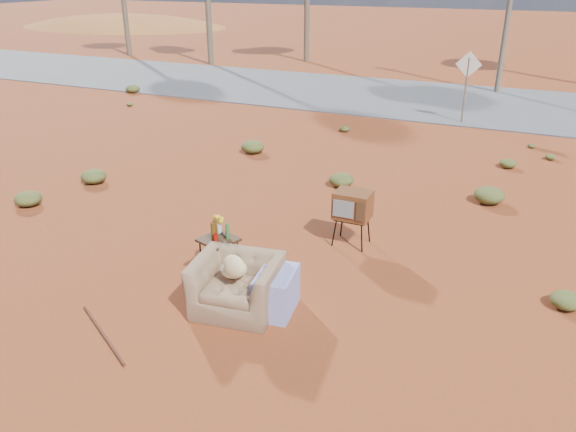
% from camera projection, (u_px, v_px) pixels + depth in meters
% --- Properties ---
extents(ground, '(140.00, 140.00, 0.00)m').
position_uv_depth(ground, '(227.00, 299.00, 8.20)').
color(ground, maroon).
rests_on(ground, ground).
extents(highway, '(140.00, 7.00, 0.04)m').
position_uv_depth(highway, '(432.00, 100.00, 20.68)').
color(highway, '#565659').
rests_on(highway, ground).
extents(dirt_mound, '(26.00, 18.00, 2.00)m').
position_uv_depth(dirt_mound, '(124.00, 26.00, 47.92)').
color(dirt_mound, '#995625').
rests_on(dirt_mound, ground).
extents(armchair, '(1.45, 1.06, 1.02)m').
position_uv_depth(armchair, '(244.00, 279.00, 7.78)').
color(armchair, brown).
rests_on(armchair, ground).
extents(tv_unit, '(0.61, 0.50, 0.98)m').
position_uv_depth(tv_unit, '(353.00, 206.00, 9.56)').
color(tv_unit, black).
rests_on(tv_unit, ground).
extents(side_table, '(0.63, 0.63, 1.01)m').
position_uv_depth(side_table, '(218.00, 236.00, 8.43)').
color(side_table, '#352013').
rests_on(side_table, ground).
extents(rusty_bar, '(1.37, 0.82, 0.04)m').
position_uv_depth(rusty_bar, '(103.00, 334.00, 7.38)').
color(rusty_bar, '#4B2414').
rests_on(rusty_bar, ground).
extents(road_sign, '(0.78, 0.06, 2.19)m').
position_uv_depth(road_sign, '(467.00, 75.00, 17.02)').
color(road_sign, brown).
rests_on(road_sign, ground).
extents(scrub_patch, '(17.49, 8.07, 0.33)m').
position_uv_depth(scrub_patch, '(297.00, 185.00, 12.13)').
color(scrub_patch, '#525826').
rests_on(scrub_patch, ground).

